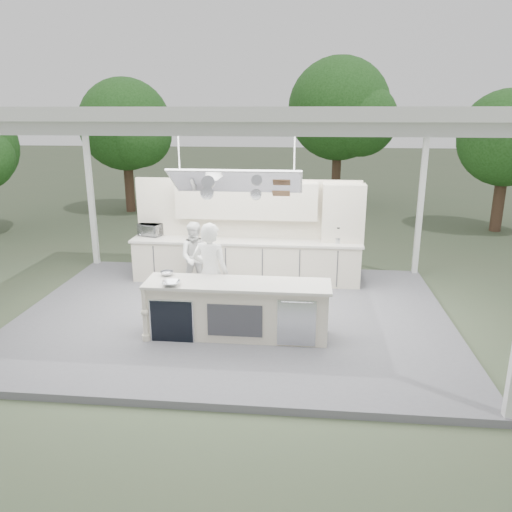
# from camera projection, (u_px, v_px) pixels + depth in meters

# --- Properties ---
(ground) EXTENTS (90.00, 90.00, 0.00)m
(ground) POSITION_uv_depth(u_px,v_px,m) (234.00, 320.00, 9.45)
(ground) COLOR #3B4731
(ground) RESTS_ON ground
(stage_deck) EXTENTS (8.00, 6.00, 0.12)m
(stage_deck) POSITION_uv_depth(u_px,v_px,m) (234.00, 317.00, 9.44)
(stage_deck) COLOR #5C5C61
(stage_deck) RESTS_ON ground
(tent) EXTENTS (8.20, 6.20, 3.86)m
(tent) POSITION_uv_depth(u_px,v_px,m) (231.00, 117.00, 8.39)
(tent) COLOR white
(tent) RESTS_ON ground
(demo_island) EXTENTS (3.10, 0.79, 0.95)m
(demo_island) POSITION_uv_depth(u_px,v_px,m) (236.00, 309.00, 8.40)
(demo_island) COLOR beige
(demo_island) RESTS_ON stage_deck
(back_counter) EXTENTS (5.08, 0.72, 0.95)m
(back_counter) POSITION_uv_depth(u_px,v_px,m) (246.00, 260.00, 11.10)
(back_counter) COLOR beige
(back_counter) RESTS_ON stage_deck
(back_wall_unit) EXTENTS (5.05, 0.48, 2.25)m
(back_wall_unit) POSITION_uv_depth(u_px,v_px,m) (267.00, 216.00, 10.98)
(back_wall_unit) COLOR beige
(back_wall_unit) RESTS_ON stage_deck
(tree_cluster) EXTENTS (19.55, 9.40, 5.85)m
(tree_cluster) POSITION_uv_depth(u_px,v_px,m) (267.00, 125.00, 17.87)
(tree_cluster) COLOR #473023
(tree_cluster) RESTS_ON ground
(head_chef) EXTENTS (0.75, 0.58, 1.84)m
(head_chef) POSITION_uv_depth(u_px,v_px,m) (211.00, 273.00, 8.83)
(head_chef) COLOR white
(head_chef) RESTS_ON stage_deck
(sous_chef) EXTENTS (0.82, 0.69, 1.49)m
(sous_chef) POSITION_uv_depth(u_px,v_px,m) (196.00, 257.00, 10.40)
(sous_chef) COLOR white
(sous_chef) RESTS_ON stage_deck
(toaster_oven) EXTENTS (0.58, 0.47, 0.28)m
(toaster_oven) POSITION_uv_depth(u_px,v_px,m) (150.00, 230.00, 11.31)
(toaster_oven) COLOR silver
(toaster_oven) RESTS_ON back_counter
(bowl_large) EXTENTS (0.34, 0.34, 0.07)m
(bowl_large) POSITION_uv_depth(u_px,v_px,m) (171.00, 283.00, 8.13)
(bowl_large) COLOR #B7BABF
(bowl_large) RESTS_ON demo_island
(bowl_small) EXTENTS (0.29, 0.29, 0.07)m
(bowl_small) POSITION_uv_depth(u_px,v_px,m) (167.00, 273.00, 8.62)
(bowl_small) COLOR #AEB0B5
(bowl_small) RESTS_ON demo_island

